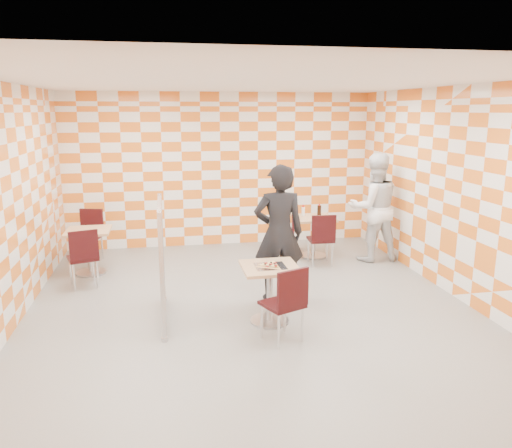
{
  "coord_description": "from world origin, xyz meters",
  "views": [
    {
      "loc": [
        -1.1,
        -6.28,
        2.66
      ],
      "look_at": [
        0.1,
        0.2,
        1.15
      ],
      "focal_mm": 35.0,
      "sensor_mm": 36.0,
      "label": 1
    }
  ],
  "objects": [
    {
      "name": "man_dark",
      "position": [
        0.45,
        0.34,
        0.97
      ],
      "size": [
        0.73,
        0.5,
        1.94
      ],
      "primitive_type": "imported",
      "rotation": [
        0.0,
        0.0,
        3.09
      ],
      "color": "black",
      "rests_on": "ground"
    },
    {
      "name": "chair_second_side",
      "position": [
        1.05,
        2.24,
        0.54
      ],
      "size": [
        0.52,
        0.51,
        0.92
      ],
      "color": "black",
      "rests_on": "ground"
    },
    {
      "name": "chair_empty_far",
      "position": [
        -2.45,
        2.81,
        0.54
      ],
      "size": [
        0.51,
        0.52,
        0.92
      ],
      "color": "black",
      "rests_on": "ground"
    },
    {
      "name": "pizza_on_foil",
      "position": [
        0.16,
        -0.45,
        0.77
      ],
      "size": [
        0.4,
        0.4,
        0.04
      ],
      "color": "silver",
      "rests_on": "main_table"
    },
    {
      "name": "man_white",
      "position": [
        2.55,
        1.91,
        0.96
      ],
      "size": [
        0.95,
        0.74,
        1.93
      ],
      "primitive_type": "imported",
      "rotation": [
        0.0,
        0.0,
        3.13
      ],
      "color": "white",
      "rests_on": "ground"
    },
    {
      "name": "sport_bottle",
      "position": [
        1.4,
        2.44,
        0.84
      ],
      "size": [
        0.06,
        0.06,
        0.2
      ],
      "color": "white",
      "rests_on": "second_table"
    },
    {
      "name": "chair_empty_near",
      "position": [
        -2.35,
        1.3,
        0.54
      ],
      "size": [
        0.53,
        0.54,
        0.92
      ],
      "color": "black",
      "rests_on": "ground"
    },
    {
      "name": "room_shell",
      "position": [
        0.0,
        0.54,
        1.5
      ],
      "size": [
        7.0,
        7.0,
        7.0
      ],
      "color": "gray",
      "rests_on": "ground"
    },
    {
      "name": "second_table",
      "position": [
        1.57,
        2.29,
        0.51
      ],
      "size": [
        0.7,
        0.7,
        0.75
      ],
      "color": "tan",
      "rests_on": "ground"
    },
    {
      "name": "chair_main_front",
      "position": [
        0.23,
        -1.06,
        0.54
      ],
      "size": [
        0.55,
        0.56,
        0.92
      ],
      "color": "black",
      "rests_on": "ground"
    },
    {
      "name": "soda_bottle",
      "position": [
        1.68,
        2.34,
        0.85
      ],
      "size": [
        0.07,
        0.07,
        0.23
      ],
      "color": "black",
      "rests_on": "second_table"
    },
    {
      "name": "chair_second_front",
      "position": [
        1.54,
        1.71,
        0.54
      ],
      "size": [
        0.45,
        0.46,
        0.92
      ],
      "color": "black",
      "rests_on": "ground"
    },
    {
      "name": "partition",
      "position": [
        -1.17,
        -0.11,
        0.79
      ],
      "size": [
        0.08,
        1.38,
        1.55
      ],
      "color": "white",
      "rests_on": "ground"
    },
    {
      "name": "empty_table",
      "position": [
        -2.36,
        2.01,
        0.51
      ],
      "size": [
        0.7,
        0.7,
        0.75
      ],
      "color": "tan",
      "rests_on": "ground"
    },
    {
      "name": "main_table",
      "position": [
        0.16,
        -0.44,
        0.51
      ],
      "size": [
        0.7,
        0.7,
        0.75
      ],
      "color": "tan",
      "rests_on": "ground"
    }
  ]
}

